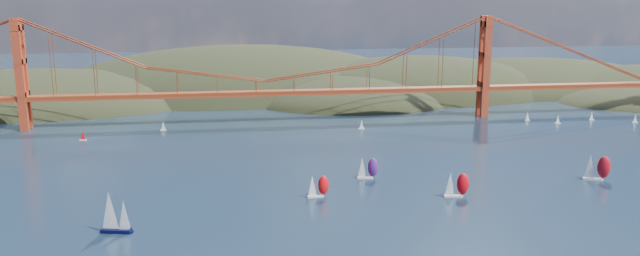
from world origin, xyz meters
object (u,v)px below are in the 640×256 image
at_px(racer_1, 456,184).
at_px(racer_2, 596,167).
at_px(sloop_navy, 114,213).
at_px(racer_0, 318,186).
at_px(racer_rwb, 367,168).

relative_size(racer_1, racer_2, 0.91).
bearing_deg(racer_2, sloop_navy, -148.33).
bearing_deg(racer_0, racer_2, -0.69).
distance_m(sloop_navy, racer_rwb, 92.34).
xyz_separation_m(racer_1, racer_rwb, (-24.66, 25.10, -0.29)).
relative_size(racer_0, racer_1, 0.89).
bearing_deg(racer_1, racer_rwb, 142.48).
height_order(racer_0, racer_rwb, racer_rwb).
relative_size(racer_0, racer_rwb, 0.95).
distance_m(sloop_navy, racer_2, 167.25).
xyz_separation_m(racer_0, racer_2, (103.32, 4.20, 0.96)).
bearing_deg(racer_2, racer_rwb, -167.17).
height_order(racer_2, racer_rwb, racer_2).
distance_m(racer_0, racer_1, 46.27).
bearing_deg(racer_rwb, racer_2, -2.37).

